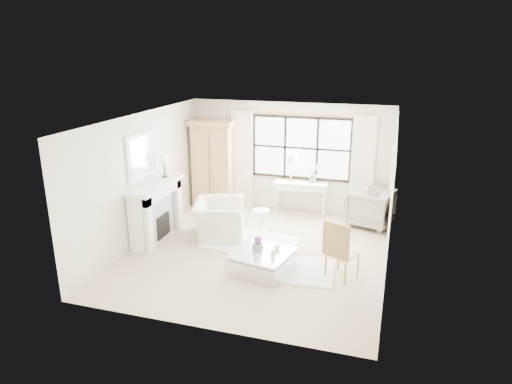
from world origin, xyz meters
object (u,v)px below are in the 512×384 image
armoire (214,163)px  coffee_table (262,262)px  console_table (301,197)px  club_armchair (219,219)px

armoire → coffee_table: armoire is taller
armoire → console_table: armoire is taller
club_armchair → armoire: bearing=8.3°
console_table → coffee_table: (-0.04, -3.28, -0.22)m
club_armchair → coffee_table: 1.91m
coffee_table → console_table: bearing=100.6°
armoire → coffee_table: (2.21, -3.17, -0.96)m
armoire → club_armchair: size_ratio=1.89×
armoire → console_table: bearing=2.3°
club_armchair → coffee_table: (1.37, -1.32, -0.20)m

